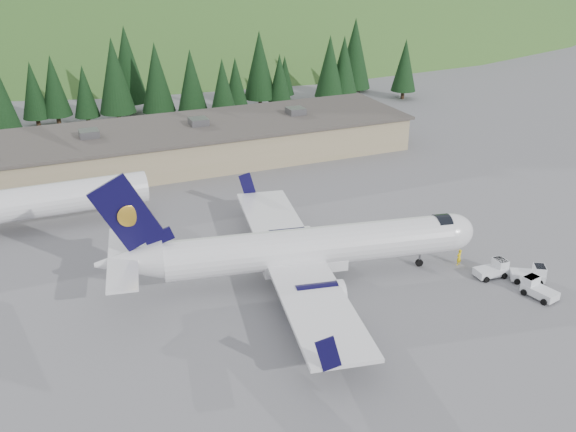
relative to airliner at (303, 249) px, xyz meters
The scene contains 10 objects.
ground 3.33m from the airliner, 10.34° to the right, with size 600.00×600.00×0.00m, color slate.
airliner is the anchor object (origin of this frame).
second_airliner 32.35m from the airliner, 137.61° to the left, with size 27.50×11.00×10.05m.
baggage_tug_a 18.31m from the airliner, 21.15° to the right, with size 3.12×1.97×1.63m.
baggage_tug_b 21.50m from the airliner, 24.04° to the right, with size 3.39×2.92×1.62m.
baggage_tug_c 21.35m from the airliner, 31.41° to the right, with size 2.39×3.33×1.64m.
terminal_building 38.02m from the airliner, 96.01° to the left, with size 71.00×17.00×6.10m.
ramp_worker 15.86m from the airliner, 12.58° to the right, with size 0.61×0.40×1.66m, color yellow.
tree_line 61.87m from the airliner, 97.14° to the left, with size 111.02×19.24×14.29m.
hills 230.81m from the airliner, 75.30° to the left, with size 614.00×330.00×300.00m.
Camera 1 is at (-23.15, -47.89, 29.83)m, focal length 40.00 mm.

